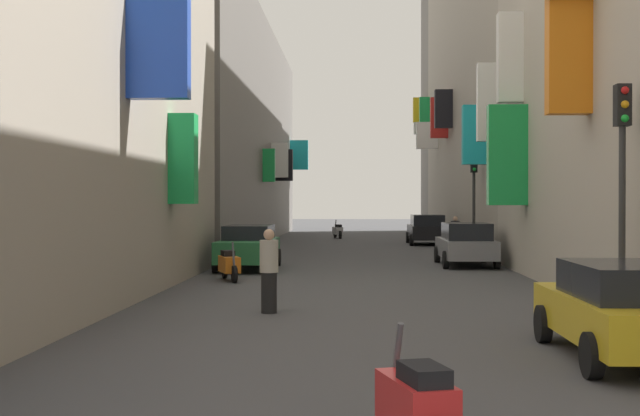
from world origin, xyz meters
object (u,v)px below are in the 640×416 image
Objects in this scene: scooter_red at (417,405)px; traffic_light_near_corner at (622,162)px; pedestrian_crossing at (269,271)px; parked_car_grey at (466,243)px; parked_car_yellow at (626,308)px; parked_car_black at (427,229)px; scooter_silver at (338,231)px; pedestrian_near_left at (455,235)px; traffic_light_far_corner at (474,187)px; scooter_orange at (229,264)px; parked_car_green at (249,246)px.

scooter_red is 0.40× the size of traffic_light_near_corner.
pedestrian_crossing is at bearing 103.96° from scooter_red.
parked_car_grey is at bearing 65.42° from pedestrian_crossing.
parked_car_yellow is 7.28m from pedestrian_crossing.
traffic_light_near_corner is at bearing -87.96° from parked_car_black.
parked_car_yellow is 3.88m from traffic_light_near_corner.
scooter_red is 0.96× the size of scooter_silver.
traffic_light_near_corner is (4.25, 7.58, 2.50)m from scooter_red.
scooter_red is (-3.26, -35.54, -0.35)m from parked_car_black.
pedestrian_near_left reaches higher than scooter_silver.
pedestrian_near_left is 0.39× the size of traffic_light_far_corner.
parked_car_yellow is at bearing -92.50° from traffic_light_far_corner.
parked_car_grey is 21.45m from scooter_silver.
parked_car_grey reaches higher than parked_car_yellow.
pedestrian_near_left is 3.50m from traffic_light_far_corner.
parked_car_yellow is at bearing -90.12° from parked_car_grey.
parked_car_grey is at bearing 37.15° from scooter_orange.
parked_car_green is 1.01× the size of parked_car_grey.
parked_car_black reaches higher than parked_car_grey.
scooter_red is 26.13m from traffic_light_far_corner.
parked_car_grey is 0.98× the size of traffic_light_near_corner.
scooter_red is 1.07× the size of pedestrian_near_left.
parked_car_grey is 2.42× the size of scooter_orange.
traffic_light_far_corner is (0.40, -2.81, 2.05)m from pedestrian_near_left.
parked_car_black is 0.98× the size of traffic_light_near_corner.
parked_car_yellow is 0.95× the size of parked_car_grey.
pedestrian_near_left is at bearing 82.29° from scooter_red.
parked_car_green is 2.67× the size of pedestrian_near_left.
parked_car_green is at bearing -144.54° from traffic_light_far_corner.
scooter_red is at bearing -97.71° from pedestrian_near_left.
pedestrian_near_left is 0.37× the size of traffic_light_near_corner.
parked_car_black is 2.38× the size of scooter_silver.
traffic_light_far_corner is at bearing 90.00° from traffic_light_near_corner.
pedestrian_near_left is (6.14, 19.31, -0.05)m from pedestrian_crossing.
traffic_light_near_corner is at bearing -88.91° from pedestrian_near_left.
parked_car_green is at bearing -114.90° from parked_car_black.
parked_car_green is 0.98× the size of traffic_light_near_corner.
parked_car_green is at bearing 99.65° from pedestrian_crossing.
traffic_light_far_corner is at bearing 87.50° from parked_car_yellow.
scooter_red is at bearing -78.33° from parked_car_green.
pedestrian_crossing reaches higher than scooter_silver.
parked_car_green reaches higher than scooter_silver.
parked_car_black is at bearing 94.83° from pedestrian_near_left.
parked_car_yellow is 38.17m from scooter_silver.
pedestrian_crossing is at bearing -114.58° from parked_car_grey.
parked_car_yellow is at bearing -39.57° from pedestrian_crossing.
scooter_silver is at bearing 84.49° from scooter_orange.
parked_car_black is 2.43× the size of scooter_orange.
pedestrian_near_left is at bearing -68.71° from scooter_silver.
pedestrian_crossing is at bearing 166.31° from traffic_light_near_corner.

